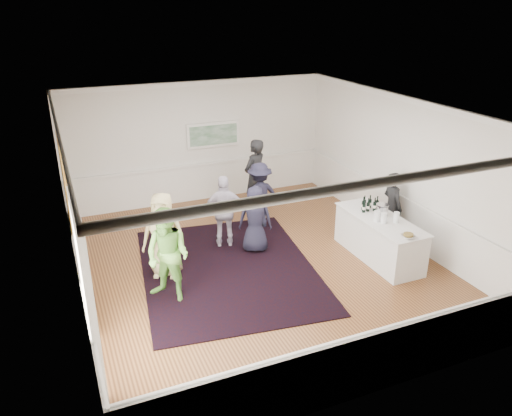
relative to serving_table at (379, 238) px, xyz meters
name	(u,v)px	position (x,y,z in m)	size (l,w,h in m)	color
floor	(258,264)	(-2.45, 0.71, -0.46)	(8.00, 8.00, 0.00)	brown
ceiling	(258,110)	(-2.45, 0.71, 2.74)	(7.00, 8.00, 0.02)	white
wall_left	(69,221)	(-5.95, 0.71, 1.14)	(0.02, 8.00, 3.20)	white
wall_right	(404,170)	(1.05, 0.71, 1.14)	(0.02, 8.00, 3.20)	white
wall_back	(199,142)	(-2.45, 4.71, 1.14)	(7.00, 0.02, 3.20)	white
wall_front	(382,295)	(-2.45, -3.29, 1.14)	(7.00, 0.02, 3.20)	white
wainscoting	(258,243)	(-2.45, 0.71, 0.04)	(7.00, 8.00, 1.00)	white
mirror	(65,185)	(-5.91, 2.01, 1.34)	(0.05, 1.25, 1.85)	gold
doorway	(85,283)	(-5.90, -1.19, 0.96)	(0.10, 1.78, 2.56)	white
landscape_painting	(213,135)	(-2.05, 4.65, 1.32)	(1.44, 0.06, 0.66)	white
area_rug	(228,268)	(-3.10, 0.76, -0.45)	(3.37, 4.43, 0.02)	black
serving_table	(379,238)	(0.00, 0.00, 0.00)	(0.85, 2.23, 0.90)	silver
bartender	(392,207)	(0.75, 0.60, 0.35)	(0.59, 0.39, 1.61)	black
guest_tan	(164,235)	(-4.30, 1.04, 0.41)	(0.85, 0.55, 1.73)	tan
guest_green	(168,255)	(-4.43, 0.16, 0.43)	(0.86, 0.67, 1.77)	#72B849
guest_lilac	(225,212)	(-2.78, 1.79, 0.36)	(0.95, 0.40, 1.63)	silver
guest_dark_a	(259,196)	(-1.69, 2.42, 0.35)	(1.03, 0.59, 1.60)	black
guest_dark_b	(255,177)	(-1.45, 3.26, 0.51)	(0.70, 0.46, 1.93)	black
guest_navy	(255,219)	(-2.26, 1.32, 0.28)	(0.72, 0.47, 1.47)	black
wine_bottles	(369,203)	(0.02, 0.48, 0.60)	(0.43, 0.26, 0.31)	black
juice_pitchers	(386,217)	(-0.04, -0.20, 0.57)	(0.44, 0.32, 0.24)	#6CA83C
ice_bucket	(382,210)	(0.11, 0.13, 0.56)	(0.26, 0.26, 0.24)	silver
nut_bowl	(408,236)	(-0.07, -0.95, 0.49)	(0.28, 0.28, 0.08)	white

